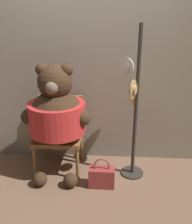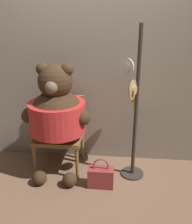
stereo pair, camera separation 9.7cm
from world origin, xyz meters
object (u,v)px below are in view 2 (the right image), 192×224
object	(u,v)px
teddy_bear	(57,113)
handbag_on_ground	(101,177)
chair	(60,129)
hat_display_rack	(134,111)

from	to	relation	value
teddy_bear	handbag_on_ground	distance (m)	0.89
handbag_on_ground	chair	bearing A→B (deg)	143.00
hat_display_rack	handbag_on_ground	xyz separation A→B (m)	(-0.35, -0.29, -0.70)
teddy_bear	chair	bearing A→B (deg)	94.82
teddy_bear	hat_display_rack	world-z (taller)	hat_display_rack
chair	hat_display_rack	bearing A→B (deg)	-7.51
chair	hat_display_rack	world-z (taller)	hat_display_rack
chair	teddy_bear	size ratio (longest dim) A/B	0.66
chair	hat_display_rack	size ratio (longest dim) A/B	0.51
chair	handbag_on_ground	bearing A→B (deg)	-37.00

